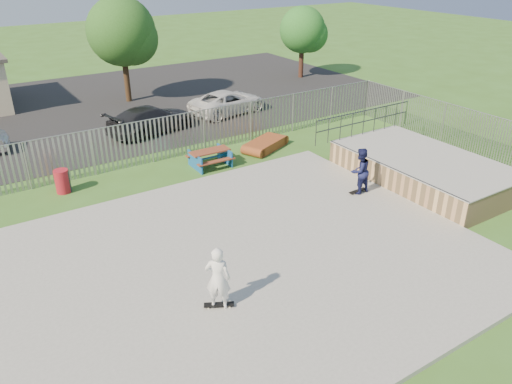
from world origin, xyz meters
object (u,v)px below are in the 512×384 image
picnic_table (210,158)px  tree_right (302,30)px  tree_mid (121,32)px  skater_white (218,278)px  funbox (265,145)px  skater_navy (360,171)px  trash_bin_grey (63,182)px  car_dark (151,119)px  car_white (228,102)px  trash_bin_red (62,181)px

picnic_table → tree_right: size_ratio=0.35×
tree_mid → skater_white: (-5.12, -20.86, -3.17)m
funbox → skater_navy: bearing=-112.0°
trash_bin_grey → car_dark: (5.64, 4.82, 0.27)m
trash_bin_grey → skater_navy: bearing=-34.6°
skater_navy → skater_white: same height
car_white → skater_white: size_ratio=2.60×
picnic_table → car_white: car_white is taller
car_dark → funbox: bearing=-158.3°
car_dark → tree_right: size_ratio=0.94×
funbox → car_dark: (-3.65, 5.21, 0.49)m
picnic_table → car_dark: bearing=95.4°
funbox → tree_right: 15.45m
picnic_table → trash_bin_grey: bearing=173.3°
picnic_table → skater_navy: skater_navy is taller
car_dark → skater_white: size_ratio=2.62×
funbox → car_dark: car_dark is taller
car_dark → tree_mid: 7.38m
trash_bin_red → car_dark: 7.45m
tree_mid → funbox: bearing=-77.5°
trash_bin_red → skater_navy: (9.52, -6.55, 0.58)m
picnic_table → car_white: bearing=55.1°
picnic_table → tree_right: 18.03m
picnic_table → tree_mid: size_ratio=0.28×
picnic_table → trash_bin_red: (-6.12, 0.81, 0.10)m
skater_white → trash_bin_red: bearing=-41.8°
car_dark → skater_white: 15.02m
trash_bin_grey → tree_mid: tree_mid is taller
trash_bin_red → tree_right: (19.82, 10.50, 2.94)m
picnic_table → car_white: size_ratio=0.38×
tree_mid → trash_bin_grey: bearing=-121.0°
car_dark → car_white: size_ratio=1.01×
trash_bin_grey → car_white: car_white is taller
trash_bin_grey → tree_mid: 13.61m
picnic_table → car_dark: car_dark is taller
tree_mid → skater_navy: bearing=-81.1°
car_white → tree_mid: 7.76m
car_white → skater_navy: (-1.22, -12.14, 0.38)m
trash_bin_red → skater_navy: skater_navy is taller
picnic_table → trash_bin_red: trash_bin_red is taller
picnic_table → tree_mid: (0.64, 12.03, 3.85)m
picnic_table → tree_mid: 12.65m
trash_bin_grey → skater_navy: (9.49, -6.56, 0.62)m
funbox → tree_right: bearing=22.2°
picnic_table → skater_white: 9.92m
skater_navy → skater_white: size_ratio=1.00×
trash_bin_grey → tree_right: size_ratio=0.17×
picnic_table → tree_right: tree_right is taller
picnic_table → skater_navy: 6.71m
picnic_table → funbox: (3.21, 0.43, -0.16)m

